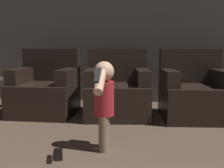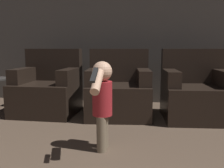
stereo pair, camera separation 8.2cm
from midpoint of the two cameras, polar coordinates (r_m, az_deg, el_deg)
wall_back at (r=4.29m, az=0.64°, el=13.39°), size 8.40×0.05×2.60m
armchair_left at (r=3.62m, az=-13.81°, el=-1.39°), size 0.84×0.78×0.91m
armchair_middle at (r=3.38m, az=2.19°, el=-1.82°), size 0.89×0.84×0.91m
armchair_right at (r=3.44m, az=19.19°, el=-2.12°), size 0.88×0.82×0.91m
person_toddler at (r=2.21m, az=-1.21°, el=-3.34°), size 0.18×0.56×0.80m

